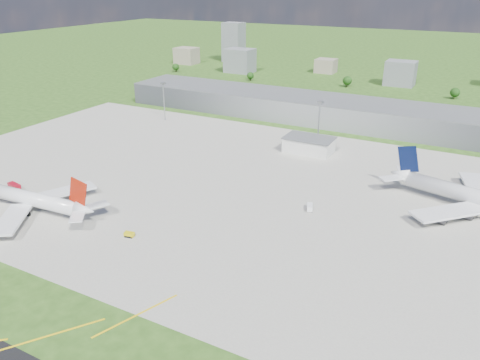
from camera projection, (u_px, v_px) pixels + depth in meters
The scene contains 19 objects.
ground at pixel (321, 127), 307.46m from camera, with size 1400.00×1400.00×0.00m, color #2C4B17.
apron at pixel (263, 191), 213.83m from camera, with size 360.00×190.00×0.08m, color gray.
terminal at pixel (329, 111), 316.69m from camera, with size 300.00×42.00×15.00m, color gray.
ops_building at pixel (309, 145), 260.98m from camera, with size 26.00×16.00×8.00m, color silver.
mast_west at pixel (164, 95), 315.18m from camera, with size 3.50×2.00×25.90m.
mast_center at pixel (319, 115), 267.77m from camera, with size 3.50×2.00×25.90m.
airliner_red_twin at pixel (29, 199), 194.30m from camera, with size 70.79×55.05×19.42m.
fire_truck at pixel (15, 187), 214.17m from camera, with size 7.47×3.85×3.20m.
tug_yellow at pixel (129, 235), 175.28m from camera, with size 4.05×2.77×1.84m.
van_white_near at pixel (310, 208), 195.37m from camera, with size 3.87×5.58×2.60m.
bldg_far_w at pixel (187, 56), 536.77m from camera, with size 24.00×20.00×18.00m, color gray.
bldg_w at pixel (240, 61), 484.87m from camera, with size 28.00×22.00×24.00m, color slate.
bldg_cw at pixel (326, 66), 484.84m from camera, with size 20.00×18.00×14.00m, color gray.
bldg_c at pixel (400, 73), 424.42m from camera, with size 26.00×20.00×22.00m, color slate.
bldg_tall_w at pixel (234, 42), 546.89m from camera, with size 22.00×20.00×44.00m, color slate.
tree_far_w at pixel (176, 67), 489.06m from camera, with size 7.20×7.20×8.80m.
tree_w at pixel (250, 76), 446.34m from camera, with size 6.75×6.75×8.25m.
tree_c at pixel (347, 81), 419.34m from camera, with size 8.10×8.10×9.90m.
tree_e at pixel (455, 92), 376.61m from camera, with size 7.65×7.65×9.35m.
Camera 1 is at (92.08, -136.72, 88.84)m, focal length 35.00 mm.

